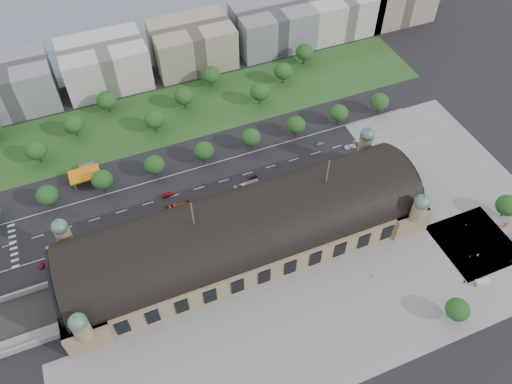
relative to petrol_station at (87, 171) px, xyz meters
name	(u,v)px	position (x,y,z in m)	size (l,w,h in m)	color
ground	(245,246)	(53.91, -65.28, -2.95)	(900.00, 900.00, 0.00)	black
station	(245,231)	(53.91, -65.28, 7.33)	(150.00, 48.40, 44.30)	#947F5B
plaza_south	(314,328)	(63.91, -109.28, -2.95)	(190.00, 48.00, 0.12)	gray
plaza_east	(449,177)	(156.91, -65.28, -2.95)	(56.00, 100.00, 0.12)	gray
road_slab	(174,196)	(33.91, -27.28, -2.95)	(260.00, 26.00, 0.10)	black
grass_belt	(154,119)	(38.91, 27.72, -2.95)	(300.00, 45.00, 0.10)	#21481D
petrol_station	(87,171)	(0.00, 0.00, 0.00)	(14.00, 13.00, 5.05)	orange
office_2	(9,86)	(-26.09, 67.72, 9.05)	(45.00, 32.00, 24.00)	gray
office_3	(105,64)	(23.91, 67.72, 9.05)	(45.00, 32.00, 24.00)	beige
office_4	(192,44)	(73.91, 67.72, 9.05)	(45.00, 32.00, 24.00)	tan
office_5	(272,26)	(123.91, 67.72, 9.05)	(45.00, 32.00, 24.00)	gray
office_6	(339,11)	(168.91, 67.72, 9.05)	(45.00, 32.00, 24.00)	beige
tree_row_2	(47,195)	(-18.09, -12.28, 4.48)	(9.60, 9.60, 11.52)	#2D2116
tree_row_3	(102,179)	(5.91, -12.28, 4.48)	(9.60, 9.60, 11.52)	#2D2116
tree_row_4	(154,165)	(29.91, -12.28, 4.48)	(9.60, 9.60, 11.52)	#2D2116
tree_row_5	(204,151)	(53.91, -12.28, 4.48)	(9.60, 9.60, 11.52)	#2D2116
tree_row_6	(251,138)	(77.91, -12.28, 4.48)	(9.60, 9.60, 11.52)	#2D2116
tree_row_7	(296,125)	(101.91, -12.28, 4.48)	(9.60, 9.60, 11.52)	#2D2116
tree_row_8	(339,113)	(125.91, -12.28, 4.48)	(9.60, 9.60, 11.52)	#2D2116
tree_row_9	(380,101)	(149.91, -12.28, 4.48)	(9.60, 9.60, 11.52)	#2D2116
tree_belt_3	(36,150)	(-19.09, 17.72, 5.10)	(10.40, 10.40, 12.48)	#2D2116
tree_belt_4	(73,124)	(-0.09, 29.72, 5.10)	(10.40, 10.40, 12.48)	#2D2116
tree_belt_5	(107,100)	(18.91, 41.72, 5.10)	(10.40, 10.40, 12.48)	#2D2116
tree_belt_6	(154,119)	(37.91, 17.72, 5.10)	(10.40, 10.40, 12.48)	#2D2116
tree_belt_7	(184,96)	(56.91, 29.72, 5.10)	(10.40, 10.40, 12.48)	#2D2116
tree_belt_8	(211,75)	(75.91, 41.72, 5.10)	(10.40, 10.40, 12.48)	#2D2116
tree_belt_9	(260,92)	(94.91, 17.72, 5.10)	(10.40, 10.40, 12.48)	#2D2116
tree_belt_10	(283,71)	(113.91, 29.72, 5.10)	(10.40, 10.40, 12.48)	#2D2116
tree_belt_11	(305,52)	(132.91, 41.72, 5.10)	(10.40, 10.40, 12.48)	#2D2116
tree_plaza_ne	(508,205)	(163.91, -93.28, 4.48)	(10.00, 10.00, 11.69)	#2D2116
tree_plaza_s	(458,310)	(113.91, -125.28, 3.86)	(9.00, 9.00, 10.64)	#2D2116
traffic_car_2	(106,231)	(1.34, -35.86, -2.20)	(2.50, 5.42, 1.51)	black
traffic_car_3	(168,195)	(31.42, -26.27, -2.15)	(2.24, 5.52, 1.60)	maroon
traffic_car_4	(252,177)	(70.87, -30.99, -2.16)	(1.87, 4.66, 1.59)	#1F1B4B
traffic_car_5	(320,144)	(110.70, -22.93, -2.29)	(1.39, 4.00, 1.32)	#595B60
traffic_car_6	(350,147)	(123.24, -30.39, -2.15)	(2.66, 5.78, 1.61)	white
parked_car_0	(77,248)	(-11.51, -40.28, -2.18)	(1.63, 4.66, 1.54)	black
parked_car_1	(44,264)	(-25.25, -42.76, -2.22)	(2.42, 5.25, 1.46)	maroon
parked_car_2	(131,236)	(10.70, -42.47, -2.16)	(2.21, 5.43, 1.58)	#1B2B4C
parked_car_3	(100,241)	(-1.77, -40.28, -2.28)	(1.57, 3.91, 1.33)	slate
parked_car_4	(125,241)	(8.00, -44.28, -2.15)	(1.69, 4.85, 1.60)	silver
parked_car_5	(114,237)	(3.86, -40.28, -2.21)	(2.47, 5.35, 1.49)	gray
parked_car_6	(186,214)	(35.91, -40.28, -2.31)	(1.79, 4.42, 1.28)	black
bus_west	(177,207)	(33.14, -35.62, -1.30)	(2.76, 11.81, 3.29)	#B2381C
bus_mid	(248,186)	(66.58, -36.22, -1.06)	(3.17, 13.54, 3.77)	beige
bus_east	(249,190)	(66.17, -38.28, -1.17)	(2.99, 12.78, 3.56)	#BBB9AE
van_south	(481,283)	(133.25, -117.48, -1.77)	(6.00, 3.26, 2.46)	#BCBBBE
advertising_column	(506,225)	(160.93, -98.68, -1.33)	(1.64, 1.64, 3.12)	red
pedestrian_0	(372,276)	(95.12, -98.27, -2.18)	(0.75, 0.43, 1.54)	gray
pedestrian_1	(470,257)	(136.98, -105.73, -1.99)	(0.70, 0.46, 1.91)	gray
pedestrian_2	(466,225)	(146.07, -91.72, -2.17)	(0.75, 0.43, 1.55)	gray
pedestrian_3	(511,261)	(151.03, -113.75, -1.96)	(1.16, 0.55, 1.97)	gray
pedestrian_4	(464,282)	(127.21, -114.61, -2.03)	(1.18, 0.51, 1.83)	gray
pedestrian_5	(478,255)	(140.65, -106.19, -2.09)	(0.84, 0.48, 1.72)	gray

